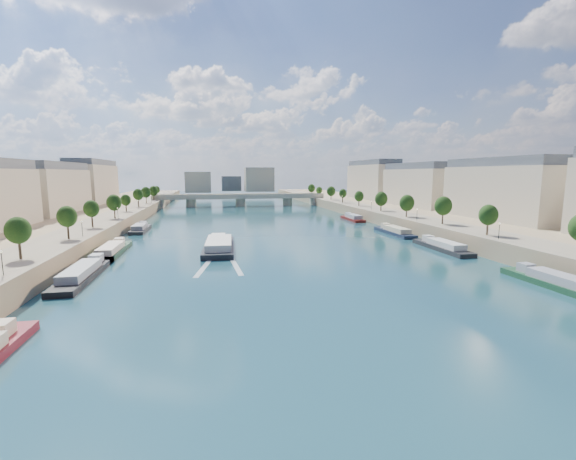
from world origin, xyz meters
name	(u,v)px	position (x,y,z in m)	size (l,w,h in m)	color
ground	(264,233)	(0.00, 100.00, 0.00)	(700.00, 700.00, 0.00)	#0C3235
quay_left	(49,232)	(-72.00, 100.00, 2.50)	(44.00, 520.00, 5.00)	#9E8460
quay_right	(441,221)	(72.00, 100.00, 2.50)	(44.00, 520.00, 5.00)	#9E8460
pave_left	(97,223)	(-57.00, 100.00, 5.05)	(14.00, 520.00, 0.10)	gray
pave_right	(407,216)	(57.00, 100.00, 5.05)	(14.00, 520.00, 0.10)	gray
trees_left	(104,206)	(-55.00, 102.00, 10.48)	(4.80, 268.80, 8.26)	#382B1E
trees_right	(392,200)	(55.00, 110.00, 10.48)	(4.80, 268.80, 8.26)	#382B1E
lamps_left	(103,218)	(-52.50, 90.00, 7.78)	(0.36, 200.36, 4.28)	black
lamps_right	(391,208)	(52.50, 105.00, 7.78)	(0.36, 200.36, 4.28)	black
buildings_left	(19,188)	(-85.00, 112.00, 16.45)	(16.00, 226.00, 23.20)	#B9A88E
buildings_right	(454,185)	(85.00, 112.00, 16.45)	(16.00, 226.00, 23.20)	#B9A88E
skyline	(236,181)	(3.19, 319.52, 14.66)	(79.00, 42.00, 22.00)	#B9A88E
bridge	(240,198)	(0.00, 218.61, 5.08)	(112.00, 12.00, 8.15)	#C1B79E
tour_barge	(219,246)	(-17.06, 70.60, 1.11)	(9.78, 29.31, 3.92)	black
wake	(220,263)	(-17.06, 54.02, 0.02)	(10.75, 26.02, 0.04)	silver
moored_barges_left	(75,280)	(-45.50, 40.85, 0.84)	(5.00, 158.91, 3.60)	#1B1A3B
moored_barges_right	(449,249)	(45.50, 55.05, 0.84)	(5.00, 163.58, 3.60)	black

